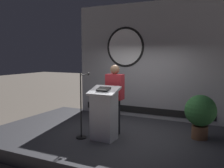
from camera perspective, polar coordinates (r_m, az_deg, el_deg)
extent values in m
plane|color=#6B6056|center=(6.37, 1.78, -13.64)|extent=(40.00, 40.00, 0.00)
cube|color=#333338|center=(6.32, 1.78, -12.36)|extent=(6.40, 4.00, 0.30)
cube|color=#9E9EA3|center=(7.70, 7.64, 5.13)|extent=(4.49, 0.10, 3.43)
cylinder|color=black|center=(7.89, 2.94, 8.23)|extent=(1.22, 0.02, 1.22)
cylinder|color=white|center=(7.89, 2.93, 8.23)|extent=(1.09, 0.02, 1.09)
cube|color=black|center=(7.82, 7.34, -5.88)|extent=(4.04, 0.02, 0.20)
cube|color=silver|center=(5.75, -1.80, -7.14)|extent=(0.52, 0.40, 1.08)
cube|color=silver|center=(5.64, -1.82, -1.53)|extent=(0.64, 0.49, 0.19)
cube|color=black|center=(5.62, -1.92, -1.10)|extent=(0.28, 0.20, 0.08)
cylinder|color=black|center=(6.17, 0.63, -7.28)|extent=(0.26, 0.26, 0.84)
cube|color=red|center=(6.04, 0.64, -0.63)|extent=(0.40, 0.24, 0.60)
sphere|color=#997051|center=(6.00, 0.64, 3.24)|extent=(0.22, 0.22, 0.22)
cylinder|color=black|center=(6.02, -6.85, -11.75)|extent=(0.24, 0.24, 0.02)
cylinder|color=black|center=(5.83, -6.95, -4.84)|extent=(0.03, 0.03, 1.50)
cylinder|color=black|center=(5.87, -6.17, 2.15)|extent=(0.02, 0.33, 0.02)
sphere|color=#262626|center=(6.01, -5.33, 2.26)|extent=(0.07, 0.07, 0.07)
cylinder|color=brown|center=(6.23, 18.97, -10.11)|extent=(0.36, 0.36, 0.30)
sphere|color=#2D6B33|center=(6.11, 19.15, -5.60)|extent=(0.71, 0.71, 0.71)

